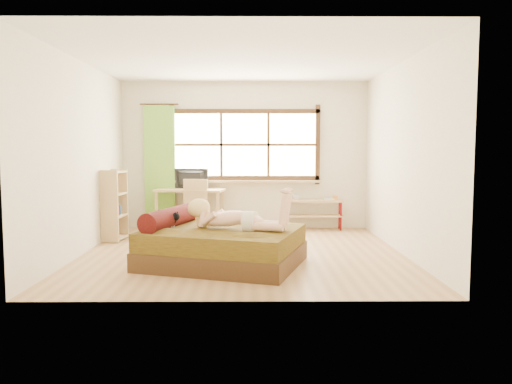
{
  "coord_description": "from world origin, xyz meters",
  "views": [
    {
      "loc": [
        0.13,
        -6.98,
        1.48
      ],
      "look_at": [
        0.19,
        0.2,
        0.85
      ],
      "focal_mm": 35.0,
      "sensor_mm": 36.0,
      "label": 1
    }
  ],
  "objects_px": {
    "kitten": "(168,219)",
    "bookshelf": "(115,205)",
    "desk": "(190,194)",
    "chair": "(194,204)",
    "pipe_shelf": "(313,208)",
    "bed": "(220,245)",
    "woman": "(235,207)"
  },
  "relations": [
    {
      "from": "kitten",
      "to": "pipe_shelf",
      "type": "relative_size",
      "value": 0.25
    },
    {
      "from": "woman",
      "to": "chair",
      "type": "distance_m",
      "value": 2.49
    },
    {
      "from": "bed",
      "to": "woman",
      "type": "bearing_deg",
      "value": -0.48
    },
    {
      "from": "desk",
      "to": "bookshelf",
      "type": "height_order",
      "value": "bookshelf"
    },
    {
      "from": "desk",
      "to": "bookshelf",
      "type": "xyz_separation_m",
      "value": [
        -1.1,
        -0.95,
        -0.08
      ]
    },
    {
      "from": "bed",
      "to": "woman",
      "type": "xyz_separation_m",
      "value": [
        0.19,
        -0.06,
        0.49
      ]
    },
    {
      "from": "chair",
      "to": "bed",
      "type": "bearing_deg",
      "value": -67.18
    },
    {
      "from": "woman",
      "to": "bookshelf",
      "type": "height_order",
      "value": "bookshelf"
    },
    {
      "from": "bookshelf",
      "to": "woman",
      "type": "bearing_deg",
      "value": -36.94
    },
    {
      "from": "pipe_shelf",
      "to": "bookshelf",
      "type": "xyz_separation_m",
      "value": [
        -3.33,
        -1.07,
        0.18
      ]
    },
    {
      "from": "bookshelf",
      "to": "chair",
      "type": "bearing_deg",
      "value": 30.41
    },
    {
      "from": "kitten",
      "to": "bookshelf",
      "type": "xyz_separation_m",
      "value": [
        -1.12,
        1.61,
        -0.0
      ]
    },
    {
      "from": "woman",
      "to": "chair",
      "type": "bearing_deg",
      "value": 126.29
    },
    {
      "from": "kitten",
      "to": "bookshelf",
      "type": "distance_m",
      "value": 1.97
    },
    {
      "from": "kitten",
      "to": "desk",
      "type": "distance_m",
      "value": 2.56
    },
    {
      "from": "desk",
      "to": "chair",
      "type": "relative_size",
      "value": 1.35
    },
    {
      "from": "bed",
      "to": "pipe_shelf",
      "type": "distance_m",
      "value": 3.17
    },
    {
      "from": "woman",
      "to": "desk",
      "type": "height_order",
      "value": "woman"
    },
    {
      "from": "bed",
      "to": "pipe_shelf",
      "type": "height_order",
      "value": "bed"
    },
    {
      "from": "kitten",
      "to": "bed",
      "type": "bearing_deg",
      "value": 10.58
    },
    {
      "from": "bed",
      "to": "chair",
      "type": "xyz_separation_m",
      "value": [
        -0.59,
        2.29,
        0.27
      ]
    },
    {
      "from": "woman",
      "to": "kitten",
      "type": "bearing_deg",
      "value": -171.97
    },
    {
      "from": "woman",
      "to": "bookshelf",
      "type": "relative_size",
      "value": 1.15
    },
    {
      "from": "woman",
      "to": "pipe_shelf",
      "type": "height_order",
      "value": "woman"
    },
    {
      "from": "desk",
      "to": "chair",
      "type": "height_order",
      "value": "chair"
    },
    {
      "from": "woman",
      "to": "chair",
      "type": "xyz_separation_m",
      "value": [
        -0.78,
        2.35,
        -0.22
      ]
    },
    {
      "from": "chair",
      "to": "kitten",
      "type": "bearing_deg",
      "value": -83.89
    },
    {
      "from": "chair",
      "to": "bookshelf",
      "type": "height_order",
      "value": "bookshelf"
    },
    {
      "from": "desk",
      "to": "chair",
      "type": "bearing_deg",
      "value": -64.49
    },
    {
      "from": "woman",
      "to": "bookshelf",
      "type": "bearing_deg",
      "value": 156.32
    },
    {
      "from": "woman",
      "to": "pipe_shelf",
      "type": "xyz_separation_m",
      "value": [
        1.34,
        2.83,
        -0.35
      ]
    },
    {
      "from": "desk",
      "to": "pipe_shelf",
      "type": "height_order",
      "value": "desk"
    }
  ]
}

